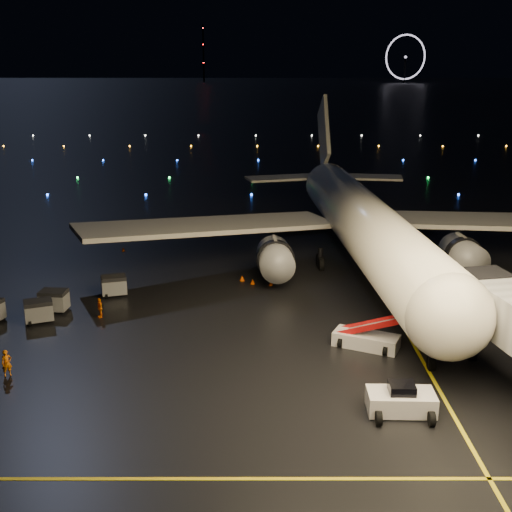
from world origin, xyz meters
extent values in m
plane|color=black|center=(0.00, 300.00, 0.00)|extent=(2000.00, 2000.00, 0.00)
cube|color=gold|center=(12.00, 15.00, 0.01)|extent=(0.25, 80.00, 0.02)
cube|color=gold|center=(-5.00, -10.00, 0.01)|extent=(60.00, 0.25, 0.02)
cube|color=silver|center=(8.94, -3.63, 0.94)|extent=(3.99, 2.17, 1.88)
imported|color=orange|center=(-16.02, 1.05, 0.92)|extent=(0.80, 0.74, 1.83)
imported|color=orange|center=(-12.27, 11.28, 0.84)|extent=(0.86, 1.05, 1.67)
cone|color=#F44B00|center=(1.80, 19.21, 0.23)|extent=(0.52, 0.52, 0.46)
cone|color=#F44B00|center=(-0.91, 20.53, 0.27)|extent=(0.60, 0.60, 0.53)
cone|color=#F44B00|center=(0.09, 19.57, 0.25)|extent=(0.59, 0.59, 0.51)
cone|color=#F44B00|center=(-14.22, 30.57, 0.22)|extent=(0.51, 0.51, 0.44)
cylinder|color=black|center=(-60.00, 740.00, 32.00)|extent=(1.80, 1.80, 64.00)
cube|color=gray|center=(-16.39, 12.62, 0.92)|extent=(2.30, 1.72, 1.84)
cube|color=gray|center=(-12.22, 16.45, 0.91)|extent=(2.47, 2.04, 1.81)
cube|color=gray|center=(-16.91, 10.31, 0.91)|extent=(2.56, 2.20, 1.83)
camera|label=1|loc=(0.38, -37.32, 19.74)|focal=45.00mm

